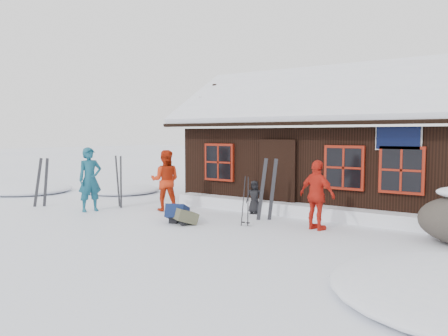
{
  "coord_description": "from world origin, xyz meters",
  "views": [
    {
      "loc": [
        6.5,
        -8.53,
        2.2
      ],
      "look_at": [
        -0.05,
        1.15,
        1.3
      ],
      "focal_mm": 35.0,
      "sensor_mm": 36.0,
      "label": 1
    }
  ],
  "objects_px": {
    "skier_orange_left": "(165,180)",
    "backpack_olive": "(186,219)",
    "skier_teal": "(90,179)",
    "backpack_blue": "(177,216)",
    "ski_poles": "(246,202)",
    "skier_orange_right": "(317,195)",
    "skier_crouched": "(254,197)",
    "ski_pair_left": "(42,183)"
  },
  "relations": [
    {
      "from": "ski_pair_left",
      "to": "backpack_blue",
      "type": "bearing_deg",
      "value": -22.59
    },
    {
      "from": "backpack_olive",
      "to": "skier_crouched",
      "type": "bearing_deg",
      "value": 104.24
    },
    {
      "from": "ski_pair_left",
      "to": "backpack_olive",
      "type": "xyz_separation_m",
      "value": [
        5.35,
        0.36,
        -0.59
      ]
    },
    {
      "from": "skier_orange_left",
      "to": "skier_crouched",
      "type": "xyz_separation_m",
      "value": [
        2.39,
        1.0,
        -0.42
      ]
    },
    {
      "from": "skier_orange_left",
      "to": "backpack_blue",
      "type": "height_order",
      "value": "skier_orange_left"
    },
    {
      "from": "skier_teal",
      "to": "skier_orange_right",
      "type": "relative_size",
      "value": 1.13
    },
    {
      "from": "skier_crouched",
      "to": "backpack_olive",
      "type": "distance_m",
      "value": 2.35
    },
    {
      "from": "ski_pair_left",
      "to": "backpack_olive",
      "type": "distance_m",
      "value": 5.39
    },
    {
      "from": "skier_orange_left",
      "to": "backpack_olive",
      "type": "distance_m",
      "value": 2.28
    },
    {
      "from": "skier_teal",
      "to": "ski_pair_left",
      "type": "relative_size",
      "value": 1.19
    },
    {
      "from": "skier_teal",
      "to": "backpack_blue",
      "type": "distance_m",
      "value": 3.18
    },
    {
      "from": "skier_orange_right",
      "to": "skier_orange_left",
      "type": "bearing_deg",
      "value": 15.69
    },
    {
      "from": "skier_teal",
      "to": "skier_orange_left",
      "type": "relative_size",
      "value": 1.05
    },
    {
      "from": "ski_poles",
      "to": "backpack_olive",
      "type": "height_order",
      "value": "ski_poles"
    },
    {
      "from": "skier_teal",
      "to": "backpack_olive",
      "type": "distance_m",
      "value": 3.55
    },
    {
      "from": "skier_orange_right",
      "to": "skier_crouched",
      "type": "xyz_separation_m",
      "value": [
        -2.23,
        0.98,
        -0.35
      ]
    },
    {
      "from": "ski_poles",
      "to": "backpack_blue",
      "type": "relative_size",
      "value": 2.01
    },
    {
      "from": "skier_teal",
      "to": "backpack_blue",
      "type": "relative_size",
      "value": 2.97
    },
    {
      "from": "skier_teal",
      "to": "backpack_olive",
      "type": "relative_size",
      "value": 3.64
    },
    {
      "from": "ski_poles",
      "to": "backpack_olive",
      "type": "bearing_deg",
      "value": -150.71
    },
    {
      "from": "skier_teal",
      "to": "backpack_blue",
      "type": "height_order",
      "value": "skier_teal"
    },
    {
      "from": "skier_orange_left",
      "to": "ski_pair_left",
      "type": "relative_size",
      "value": 1.14
    },
    {
      "from": "skier_orange_left",
      "to": "ski_pair_left",
      "type": "height_order",
      "value": "skier_orange_left"
    },
    {
      "from": "skier_teal",
      "to": "ski_poles",
      "type": "bearing_deg",
      "value": -60.88
    },
    {
      "from": "backpack_olive",
      "to": "skier_orange_right",
      "type": "bearing_deg",
      "value": 53.51
    },
    {
      "from": "skier_teal",
      "to": "skier_orange_left",
      "type": "distance_m",
      "value": 2.14
    },
    {
      "from": "skier_orange_left",
      "to": "ski_pair_left",
      "type": "distance_m",
      "value": 3.92
    },
    {
      "from": "skier_orange_left",
      "to": "ski_poles",
      "type": "distance_m",
      "value": 3.09
    },
    {
      "from": "skier_teal",
      "to": "skier_orange_right",
      "type": "xyz_separation_m",
      "value": [
        6.32,
        1.33,
        -0.11
      ]
    },
    {
      "from": "skier_orange_right",
      "to": "skier_crouched",
      "type": "relative_size",
      "value": 1.75
    },
    {
      "from": "ski_poles",
      "to": "skier_orange_left",
      "type": "bearing_deg",
      "value": 170.08
    },
    {
      "from": "ski_poles",
      "to": "skier_crouched",
      "type": "bearing_deg",
      "value": 112.78
    },
    {
      "from": "ski_pair_left",
      "to": "backpack_blue",
      "type": "xyz_separation_m",
      "value": [
        4.97,
        0.48,
        -0.55
      ]
    },
    {
      "from": "skier_orange_right",
      "to": "backpack_blue",
      "type": "distance_m",
      "value": 3.48
    },
    {
      "from": "skier_orange_left",
      "to": "backpack_olive",
      "type": "relative_size",
      "value": 3.48
    },
    {
      "from": "skier_orange_left",
      "to": "skier_orange_right",
      "type": "distance_m",
      "value": 4.62
    },
    {
      "from": "skier_crouched",
      "to": "ski_pair_left",
      "type": "bearing_deg",
      "value": -176.11
    },
    {
      "from": "skier_crouched",
      "to": "backpack_blue",
      "type": "distance_m",
      "value": 2.36
    },
    {
      "from": "skier_orange_left",
      "to": "backpack_blue",
      "type": "xyz_separation_m",
      "value": [
        1.39,
        -1.12,
        -0.71
      ]
    },
    {
      "from": "skier_teal",
      "to": "ski_pair_left",
      "type": "distance_m",
      "value": 1.92
    },
    {
      "from": "skier_crouched",
      "to": "backpack_olive",
      "type": "relative_size",
      "value": 1.83
    },
    {
      "from": "ski_pair_left",
      "to": "skier_teal",
      "type": "bearing_deg",
      "value": -19.35
    }
  ]
}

